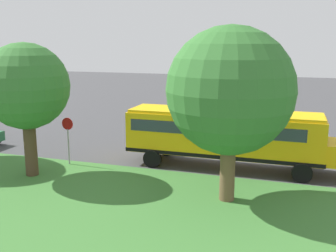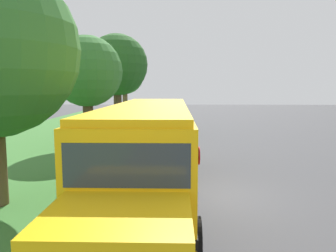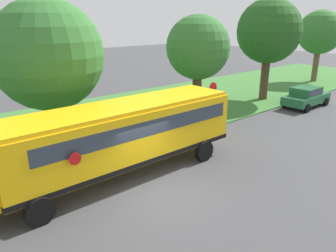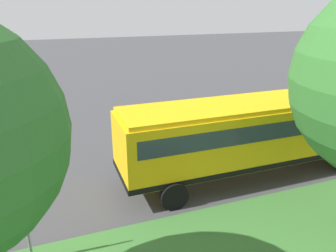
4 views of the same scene
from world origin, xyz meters
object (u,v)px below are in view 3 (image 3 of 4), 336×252
Objects in this scene: school_bus at (118,134)px; oak_tree_beside_bus at (46,55)px; oak_tree_far_end at (270,32)px; oak_tree_across_road at (319,32)px; stop_sign at (213,98)px; oak_tree_roadside_mid at (196,49)px; car_green_nearest at (306,96)px.

oak_tree_beside_bus is (-4.84, -0.80, 2.95)m from school_bus.
oak_tree_far_end is 1.09× the size of oak_tree_across_road.
oak_tree_beside_bus is 10.17m from stop_sign.
stop_sign is at bearing 75.13° from oak_tree_beside_bus.
oak_tree_roadside_mid is at bearing 88.71° from oak_tree_beside_bus.
oak_tree_far_end is (-4.00, 16.91, 3.60)m from school_bus.
stop_sign is (2.26, -0.73, -2.86)m from oak_tree_roadside_mid.
oak_tree_across_road is at bearing 100.79° from school_bus.
school_bus is at bearing -88.17° from car_green_nearest.
oak_tree_beside_bus is 29.11m from oak_tree_across_road.
oak_tree_beside_bus is 1.01× the size of oak_tree_across_road.
oak_tree_roadside_mid is at bearing -116.78° from car_green_nearest.
oak_tree_across_road is at bearing 98.74° from stop_sign.
oak_tree_far_end reaches higher than school_bus.
oak_tree_across_road reaches higher than car_green_nearest.
oak_tree_roadside_mid reaches higher than stop_sign.
oak_tree_far_end is 2.97× the size of stop_sign.
oak_tree_roadside_mid is (0.23, 10.08, -0.27)m from oak_tree_beside_bus.
oak_tree_roadside_mid is (-4.61, 9.28, 2.67)m from school_bus.
school_bus is at bearing -74.59° from stop_sign.
school_bus is 1.53× the size of oak_tree_far_end.
oak_tree_beside_bus reaches higher than school_bus.
oak_tree_far_end reaches higher than stop_sign.
school_bus is at bearing -63.58° from oak_tree_roadside_mid.
oak_tree_roadside_mid is 0.92× the size of oak_tree_across_road.
oak_tree_roadside_mid is 3.72m from stop_sign.
oak_tree_far_end is 9.33m from stop_sign.
school_bus is 1.65× the size of oak_tree_beside_bus.
stop_sign is at bearing -81.26° from oak_tree_across_road.
stop_sign is (-2.35, 8.54, -0.19)m from school_bus.
oak_tree_across_road is 2.71× the size of stop_sign.
stop_sign is at bearing 105.41° from school_bus.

